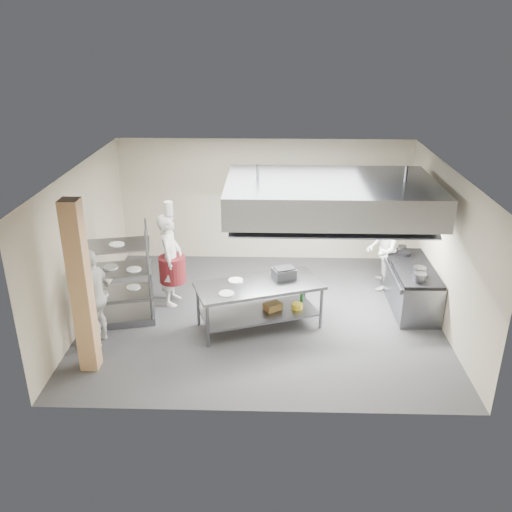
{
  "coord_description": "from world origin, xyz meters",
  "views": [
    {
      "loc": [
        0.16,
        -9.67,
        5.4
      ],
      "look_at": [
        -0.13,
        0.2,
        1.21
      ],
      "focal_mm": 38.0,
      "sensor_mm": 36.0,
      "label": 1
    }
  ],
  "objects_px": {
    "chef_head": "(170,260)",
    "chef_plating": "(94,297)",
    "island": "(259,306)",
    "cooking_range": "(411,287)",
    "griddle": "(284,273)",
    "stockpot": "(419,271)",
    "pass_rack": "(117,275)",
    "chef_line": "(382,250)"
  },
  "relations": [
    {
      "from": "island",
      "to": "pass_rack",
      "type": "height_order",
      "value": "pass_rack"
    },
    {
      "from": "chef_head",
      "to": "chef_plating",
      "type": "distance_m",
      "value": 1.95
    },
    {
      "from": "pass_rack",
      "to": "stockpot",
      "type": "distance_m",
      "value": 5.88
    },
    {
      "from": "chef_plating",
      "to": "griddle",
      "type": "height_order",
      "value": "chef_plating"
    },
    {
      "from": "pass_rack",
      "to": "stockpot",
      "type": "height_order",
      "value": "pass_rack"
    },
    {
      "from": "island",
      "to": "griddle",
      "type": "relative_size",
      "value": 5.82
    },
    {
      "from": "chef_plating",
      "to": "stockpot",
      "type": "bearing_deg",
      "value": 107.36
    },
    {
      "from": "island",
      "to": "cooking_range",
      "type": "distance_m",
      "value": 3.27
    },
    {
      "from": "stockpot",
      "to": "cooking_range",
      "type": "bearing_deg",
      "value": 89.49
    },
    {
      "from": "island",
      "to": "chef_head",
      "type": "distance_m",
      "value": 2.15
    },
    {
      "from": "pass_rack",
      "to": "chef_plating",
      "type": "height_order",
      "value": "pass_rack"
    },
    {
      "from": "griddle",
      "to": "stockpot",
      "type": "bearing_deg",
      "value": -16.9
    },
    {
      "from": "island",
      "to": "chef_plating",
      "type": "bearing_deg",
      "value": 173.05
    },
    {
      "from": "cooking_range",
      "to": "stockpot",
      "type": "relative_size",
      "value": 7.77
    },
    {
      "from": "island",
      "to": "cooking_range",
      "type": "bearing_deg",
      "value": -2.39
    },
    {
      "from": "chef_line",
      "to": "stockpot",
      "type": "xyz_separation_m",
      "value": [
        0.48,
        -1.31,
        0.08
      ]
    },
    {
      "from": "pass_rack",
      "to": "cooking_range",
      "type": "xyz_separation_m",
      "value": [
        5.88,
        0.78,
        -0.57
      ]
    },
    {
      "from": "island",
      "to": "chef_line",
      "type": "bearing_deg",
      "value": 15.12
    },
    {
      "from": "chef_head",
      "to": "chef_plating",
      "type": "height_order",
      "value": "chef_head"
    },
    {
      "from": "chef_head",
      "to": "stockpot",
      "type": "relative_size",
      "value": 7.64
    },
    {
      "from": "chef_line",
      "to": "griddle",
      "type": "bearing_deg",
      "value": -41.87
    },
    {
      "from": "island",
      "to": "chef_line",
      "type": "relative_size",
      "value": 1.32
    },
    {
      "from": "cooking_range",
      "to": "griddle",
      "type": "relative_size",
      "value": 4.88
    },
    {
      "from": "pass_rack",
      "to": "stockpot",
      "type": "relative_size",
      "value": 7.7
    },
    {
      "from": "island",
      "to": "chef_head",
      "type": "relative_size",
      "value": 1.21
    },
    {
      "from": "chef_line",
      "to": "chef_plating",
      "type": "xyz_separation_m",
      "value": [
        -5.6,
        -2.46,
        0.02
      ]
    },
    {
      "from": "pass_rack",
      "to": "cooking_range",
      "type": "relative_size",
      "value": 0.99
    },
    {
      "from": "pass_rack",
      "to": "griddle",
      "type": "xyz_separation_m",
      "value": [
        3.23,
        0.11,
        0.02
      ]
    },
    {
      "from": "island",
      "to": "griddle",
      "type": "bearing_deg",
      "value": 12.16
    },
    {
      "from": "chef_head",
      "to": "cooking_range",
      "type": "bearing_deg",
      "value": -87.77
    },
    {
      "from": "pass_rack",
      "to": "chef_head",
      "type": "relative_size",
      "value": 1.01
    },
    {
      "from": "island",
      "to": "cooking_range",
      "type": "relative_size",
      "value": 1.19
    },
    {
      "from": "island",
      "to": "stockpot",
      "type": "distance_m",
      "value": 3.2
    },
    {
      "from": "griddle",
      "to": "island",
      "type": "bearing_deg",
      "value": -169.98
    },
    {
      "from": "island",
      "to": "cooking_range",
      "type": "xyz_separation_m",
      "value": [
        3.12,
        0.95,
        -0.04
      ]
    },
    {
      "from": "griddle",
      "to": "stockpot",
      "type": "height_order",
      "value": "griddle"
    },
    {
      "from": "chef_plating",
      "to": "stockpot",
      "type": "height_order",
      "value": "chef_plating"
    },
    {
      "from": "pass_rack",
      "to": "chef_plating",
      "type": "distance_m",
      "value": 0.85
    },
    {
      "from": "griddle",
      "to": "stockpot",
      "type": "relative_size",
      "value": 1.59
    },
    {
      "from": "cooking_range",
      "to": "stockpot",
      "type": "distance_m",
      "value": 0.73
    },
    {
      "from": "island",
      "to": "pass_rack",
      "type": "xyz_separation_m",
      "value": [
        -2.76,
        0.18,
        0.54
      ]
    },
    {
      "from": "stockpot",
      "to": "chef_plating",
      "type": "bearing_deg",
      "value": -169.28
    }
  ]
}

